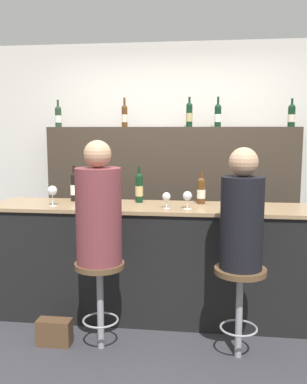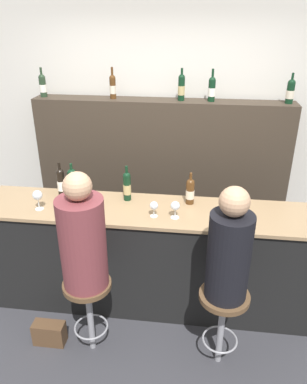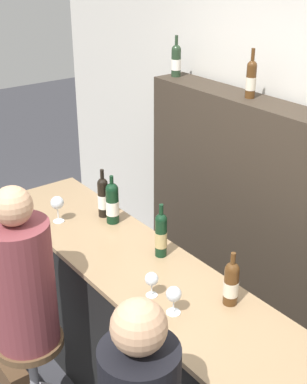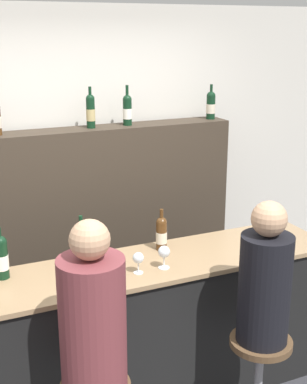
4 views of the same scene
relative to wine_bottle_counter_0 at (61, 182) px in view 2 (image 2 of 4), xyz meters
The scene contains 21 objects.
ground_plane 1.44m from the wine_bottle_counter_0, 28.14° to the right, with size 16.00×16.00×0.00m, color #333338.
wall_back 1.45m from the wine_bottle_counter_0, 56.45° to the left, with size 6.40×0.05×2.60m.
bar_counter 1.03m from the wine_bottle_counter_0, 10.89° to the right, with size 2.91×0.58×0.99m.
back_bar_cabinet 1.29m from the wine_bottle_counter_0, 50.78° to the left, with size 2.73×0.28×1.66m.
wine_bottle_counter_0 is the anchor object (origin of this frame).
wine_bottle_counter_1 0.11m from the wine_bottle_counter_0, ahead, with size 0.08×0.08×0.32m.
wine_bottle_counter_2 0.60m from the wine_bottle_counter_0, ahead, with size 0.07×0.07×0.32m.
wine_bottle_counter_3 1.14m from the wine_bottle_counter_0, ahead, with size 0.07×0.07×0.28m.
wine_bottle_backbar_0 1.27m from the wine_bottle_counter_0, 116.07° to the left, with size 0.07×0.07×0.30m.
wine_bottle_backbar_1 1.21m from the wine_bottle_counter_0, 74.01° to the left, with size 0.07×0.07×0.32m.
wine_bottle_backbar_2 1.54m from the wine_bottle_counter_0, 44.58° to the left, with size 0.07×0.07×0.32m.
wine_bottle_backbar_3 1.75m from the wine_bottle_counter_0, 36.98° to the left, with size 0.07×0.07×0.32m.
wine_bottle_backbar_4 2.37m from the wine_bottle_counter_0, 25.34° to the left, with size 0.08×0.08×0.29m.
wine_glass_0 0.29m from the wine_bottle_counter_0, 111.66° to the right, with size 0.08×0.08×0.17m.
wine_glass_1 0.91m from the wine_bottle_counter_0, 17.21° to the right, with size 0.07×0.07×0.13m.
wine_glass_2 1.07m from the wine_bottle_counter_0, 14.49° to the right, with size 0.07×0.07×0.15m.
bar_stool_left 1.06m from the wine_bottle_counter_0, 60.89° to the right, with size 0.37×0.37×0.66m.
guest_seated_left 0.87m from the wine_bottle_counter_0, 60.89° to the right, with size 0.33×0.33×0.89m.
bar_stool_right 1.73m from the wine_bottle_counter_0, 27.68° to the right, with size 0.37×0.37×0.66m.
guest_seated_right 1.63m from the wine_bottle_counter_0, 27.68° to the right, with size 0.30×0.30×0.85m.
handbag 1.27m from the wine_bottle_counter_0, 85.72° to the right, with size 0.26×0.12×0.20m.
Camera 2 is at (0.40, -2.47, 2.50)m, focal length 35.00 mm.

